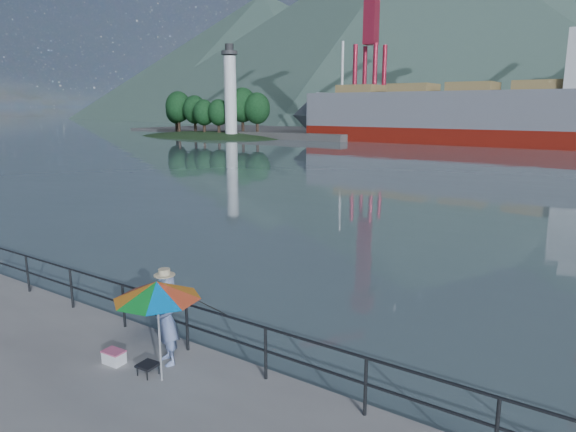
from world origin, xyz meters
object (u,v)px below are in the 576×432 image
at_px(cooler_bag, 114,358).
at_px(fisherman, 167,320).
at_px(beach_umbrella, 157,290).
at_px(bulk_carrier, 488,112).

bearing_deg(cooler_bag, fisherman, 32.98).
xyz_separation_m(beach_umbrella, bulk_carrier, (-11.32, 68.46, 2.43)).
bearing_deg(bulk_carrier, fisherman, -80.87).
bearing_deg(bulk_carrier, cooler_bag, -81.64).
relative_size(beach_umbrella, cooler_bag, 4.68).
xyz_separation_m(cooler_bag, bulk_carrier, (-10.08, 68.55, 4.04)).
height_order(fisherman, beach_umbrella, beach_umbrella).
xyz_separation_m(fisherman, cooler_bag, (-0.84, -0.64, -0.76)).
distance_m(beach_umbrella, cooler_bag, 2.04).
relative_size(beach_umbrella, bulk_carrier, 0.04).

